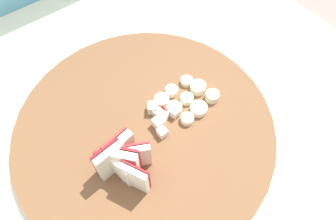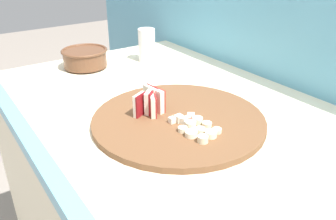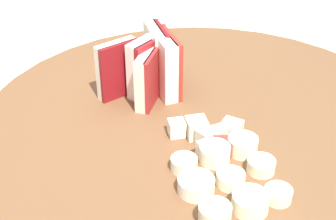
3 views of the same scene
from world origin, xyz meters
The scene contains 6 objects.
tiled_countertop centered at (0.00, 0.00, 0.44)m, with size 1.15×0.79×0.89m.
tile_backsplash centered at (0.00, 0.42, 0.68)m, with size 2.40×0.04×1.36m, color #5BA3C1.
cutting_board centered at (0.10, -0.03, 0.88)m, with size 0.45×0.45×0.02m, color brown.
apple_wedge_fan centered at (0.04, -0.08, 0.92)m, with size 0.08×0.08×0.06m.
apple_dice_pile centered at (0.14, -0.04, 0.90)m, with size 0.06×0.07×0.02m.
banana_slice_rows centered at (0.19, -0.04, 0.90)m, with size 0.10×0.09×0.02m.
Camera 1 is at (-0.02, -0.26, 1.35)m, focal length 33.19 mm.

